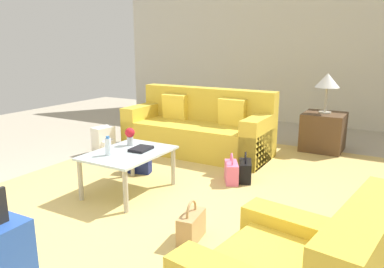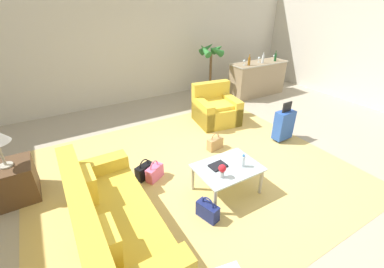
# 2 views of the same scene
# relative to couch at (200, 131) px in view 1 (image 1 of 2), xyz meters

# --- Properties ---
(ground_plane) EXTENTS (12.00, 12.00, 0.00)m
(ground_plane) POSITION_rel_couch_xyz_m (2.20, 0.60, -0.32)
(ground_plane) COLOR #A89E89
(wall_left) EXTENTS (0.12, 8.00, 3.10)m
(wall_left) POSITION_rel_couch_xyz_m (-2.86, 0.60, 1.23)
(wall_left) COLOR beige
(wall_left) RESTS_ON ground
(area_rug) EXTENTS (5.20, 4.40, 0.01)m
(area_rug) POSITION_rel_couch_xyz_m (1.60, 0.80, -0.32)
(area_rug) COLOR tan
(area_rug) RESTS_ON ground
(couch) EXTENTS (0.88, 2.17, 0.94)m
(couch) POSITION_rel_couch_xyz_m (0.00, 0.00, 0.00)
(couch) COLOR gold
(couch) RESTS_ON ground
(coffee_table) EXTENTS (0.95, 0.70, 0.46)m
(coffee_table) POSITION_rel_couch_xyz_m (1.80, 0.10, 0.08)
(coffee_table) COLOR silver
(coffee_table) RESTS_ON ground
(water_bottle) EXTENTS (0.06, 0.06, 0.20)m
(water_bottle) POSITION_rel_couch_xyz_m (2.00, -0.00, 0.24)
(water_bottle) COLOR silver
(water_bottle) RESTS_ON coffee_table
(coffee_table_book) EXTENTS (0.26, 0.20, 0.03)m
(coffee_table_book) POSITION_rel_couch_xyz_m (1.68, 0.18, 0.16)
(coffee_table_book) COLOR black
(coffee_table_book) RESTS_ON coffee_table
(flower_vase) EXTENTS (0.11, 0.11, 0.21)m
(flower_vase) POSITION_rel_couch_xyz_m (1.58, -0.05, 0.27)
(flower_vase) COLOR #B2B7BC
(flower_vase) RESTS_ON coffee_table
(side_table) EXTENTS (0.60, 0.60, 0.58)m
(side_table) POSITION_rel_couch_xyz_m (-1.00, 1.60, -0.03)
(side_table) COLOR #513823
(side_table) RESTS_ON ground
(table_lamp) EXTENTS (0.36, 0.36, 0.60)m
(table_lamp) POSITION_rel_couch_xyz_m (-1.00, 1.60, 0.73)
(table_lamp) COLOR #ADA899
(table_lamp) RESTS_ON side_table
(handbag_pink) EXTENTS (0.35, 0.28, 0.36)m
(handbag_pink) POSITION_rel_couch_xyz_m (0.96, 0.95, -0.19)
(handbag_pink) COLOR pink
(handbag_pink) RESTS_ON ground
(handbag_navy) EXTENTS (0.22, 0.35, 0.36)m
(handbag_navy) POSITION_rel_couch_xyz_m (1.24, -0.21, -0.19)
(handbag_navy) COLOR navy
(handbag_navy) RESTS_ON ground
(handbag_black) EXTENTS (0.35, 0.25, 0.36)m
(handbag_black) POSITION_rel_couch_xyz_m (0.84, 1.07, -0.19)
(handbag_black) COLOR black
(handbag_black) RESTS_ON ground
(handbag_tan) EXTENTS (0.34, 0.18, 0.36)m
(handbag_tan) POSITION_rel_couch_xyz_m (2.36, 1.21, -0.19)
(handbag_tan) COLOR tan
(handbag_tan) RESTS_ON ground
(backpack_white) EXTENTS (0.33, 0.29, 0.40)m
(backpack_white) POSITION_rel_couch_xyz_m (0.80, -1.19, -0.13)
(backpack_white) COLOR white
(backpack_white) RESTS_ON ground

